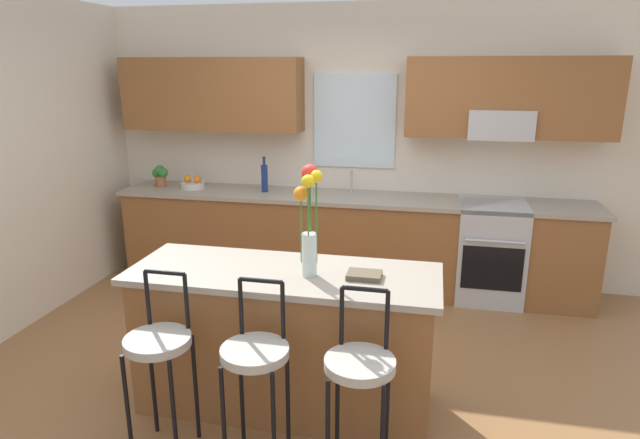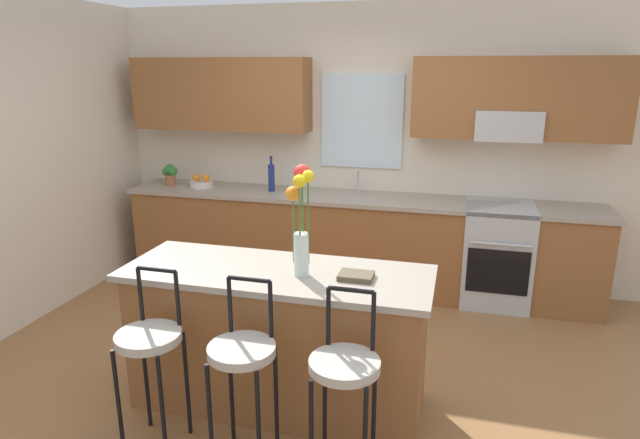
% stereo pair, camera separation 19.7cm
% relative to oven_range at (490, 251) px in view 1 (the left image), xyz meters
% --- Properties ---
extents(ground_plane, '(14.00, 14.00, 0.00)m').
position_rel_oven_range_xyz_m(ground_plane, '(-1.34, -1.68, -0.46)').
color(ground_plane, olive).
extents(wall_left, '(0.12, 4.60, 2.70)m').
position_rel_oven_range_xyz_m(wall_left, '(-3.90, -1.38, 0.89)').
color(wall_left, beige).
rests_on(wall_left, ground).
extents(back_wall_assembly, '(5.60, 0.50, 2.70)m').
position_rel_oven_range_xyz_m(back_wall_assembly, '(-1.31, 0.31, 1.05)').
color(back_wall_assembly, beige).
rests_on(back_wall_assembly, ground).
extents(counter_run, '(4.56, 0.64, 0.92)m').
position_rel_oven_range_xyz_m(counter_run, '(-1.34, 0.02, 0.01)').
color(counter_run, brown).
rests_on(counter_run, ground).
extents(sink_faucet, '(0.02, 0.13, 0.23)m').
position_rel_oven_range_xyz_m(sink_faucet, '(-1.33, 0.17, 0.60)').
color(sink_faucet, '#B7BABC').
rests_on(sink_faucet, counter_run).
extents(oven_range, '(0.60, 0.64, 0.92)m').
position_rel_oven_range_xyz_m(oven_range, '(0.00, 0.00, 0.00)').
color(oven_range, '#B7BABC').
rests_on(oven_range, ground).
extents(kitchen_island, '(1.89, 0.69, 0.92)m').
position_rel_oven_range_xyz_m(kitchen_island, '(-1.41, -2.01, 0.00)').
color(kitchen_island, brown).
rests_on(kitchen_island, ground).
extents(bar_stool_near, '(0.36, 0.36, 1.04)m').
position_rel_oven_range_xyz_m(bar_stool_near, '(-1.96, -2.57, 0.18)').
color(bar_stool_near, black).
rests_on(bar_stool_near, ground).
extents(bar_stool_middle, '(0.36, 0.36, 1.04)m').
position_rel_oven_range_xyz_m(bar_stool_middle, '(-1.41, -2.57, 0.18)').
color(bar_stool_middle, black).
rests_on(bar_stool_middle, ground).
extents(bar_stool_far, '(0.36, 0.36, 1.04)m').
position_rel_oven_range_xyz_m(bar_stool_far, '(-0.86, -2.57, 0.18)').
color(bar_stool_far, black).
rests_on(bar_stool_far, ground).
extents(flower_vase, '(0.17, 0.16, 0.66)m').
position_rel_oven_range_xyz_m(flower_vase, '(-1.24, -2.04, 0.82)').
color(flower_vase, silver).
rests_on(flower_vase, kitchen_island).
extents(cookbook, '(0.20, 0.15, 0.03)m').
position_rel_oven_range_xyz_m(cookbook, '(-0.92, -2.02, 0.48)').
color(cookbook, brown).
rests_on(cookbook, kitchen_island).
extents(fruit_bowl_oranges, '(0.24, 0.24, 0.13)m').
position_rel_oven_range_xyz_m(fruit_bowl_oranges, '(-2.94, 0.02, 0.50)').
color(fruit_bowl_oranges, silver).
rests_on(fruit_bowl_oranges, counter_run).
extents(bottle_olive_oil, '(0.06, 0.06, 0.35)m').
position_rel_oven_range_xyz_m(bottle_olive_oil, '(-2.18, 0.02, 0.60)').
color(bottle_olive_oil, navy).
rests_on(bottle_olive_oil, counter_run).
extents(potted_plant_small, '(0.18, 0.12, 0.22)m').
position_rel_oven_range_xyz_m(potted_plant_small, '(-3.30, 0.02, 0.59)').
color(potted_plant_small, '#9E5B3D').
rests_on(potted_plant_small, counter_run).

